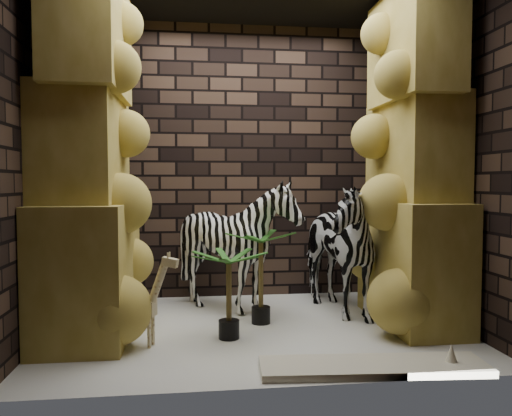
{
  "coord_description": "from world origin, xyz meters",
  "views": [
    {
      "loc": [
        -0.51,
        -4.19,
        1.27
      ],
      "look_at": [
        0.02,
        0.15,
        1.04
      ],
      "focal_mm": 34.4,
      "sensor_mm": 36.0,
      "label": 1
    }
  ],
  "objects": [
    {
      "name": "giraffe_toy",
      "position": [
        -0.96,
        -0.35,
        0.38
      ],
      "size": [
        0.41,
        0.24,
        0.76
      ],
      "primitive_type": null,
      "rotation": [
        0.0,
        0.0,
        -0.31
      ],
      "color": "beige",
      "rests_on": "floor"
    },
    {
      "name": "rock_pillar_left",
      "position": [
        -1.4,
        0.0,
        1.5
      ],
      "size": [
        0.68,
        1.3,
        3.0
      ],
      "primitive_type": null,
      "color": "tan",
      "rests_on": "floor"
    },
    {
      "name": "zebra_left",
      "position": [
        -0.12,
        0.55,
        0.59
      ],
      "size": [
        1.15,
        1.37,
        1.17
      ],
      "primitive_type": "imported",
      "rotation": [
        0.0,
        0.0,
        0.08
      ],
      "color": "white",
      "rests_on": "floor"
    },
    {
      "name": "wall_back",
      "position": [
        0.0,
        1.25,
        1.5
      ],
      "size": [
        3.5,
        0.0,
        3.5
      ],
      "primitive_type": "plane",
      "rotation": [
        1.57,
        0.0,
        0.0
      ],
      "color": "black",
      "rests_on": "ground"
    },
    {
      "name": "zebra_right",
      "position": [
        0.77,
        0.44,
        0.73
      ],
      "size": [
        0.92,
        1.35,
        1.47
      ],
      "primitive_type": "imported",
      "rotation": [
        0.0,
        0.0,
        0.21
      ],
      "color": "white",
      "rests_on": "floor"
    },
    {
      "name": "wall_right",
      "position": [
        1.75,
        0.0,
        1.5
      ],
      "size": [
        0.0,
        3.0,
        3.0
      ],
      "primitive_type": "plane",
      "rotation": [
        1.57,
        0.0,
        -1.57
      ],
      "color": "black",
      "rests_on": "ground"
    },
    {
      "name": "palm_back",
      "position": [
        -0.25,
        -0.25,
        0.36
      ],
      "size": [
        0.36,
        0.36,
        0.73
      ],
      "primitive_type": null,
      "color": "#11410E",
      "rests_on": "floor"
    },
    {
      "name": "wall_front",
      "position": [
        0.0,
        -1.25,
        1.5
      ],
      "size": [
        3.5,
        0.0,
        3.5
      ],
      "primitive_type": "plane",
      "rotation": [
        -1.57,
        0.0,
        0.0
      ],
      "color": "black",
      "rests_on": "ground"
    },
    {
      "name": "floor",
      "position": [
        0.0,
        0.0,
        0.0
      ],
      "size": [
        3.5,
        3.5,
        0.0
      ],
      "primitive_type": "plane",
      "color": "beige",
      "rests_on": "ground"
    },
    {
      "name": "palm_front",
      "position": [
        0.06,
        0.14,
        0.42
      ],
      "size": [
        0.36,
        0.36,
        0.85
      ],
      "primitive_type": null,
      "color": "#11410E",
      "rests_on": "floor"
    },
    {
      "name": "wall_left",
      "position": [
        -1.75,
        0.0,
        1.5
      ],
      "size": [
        0.0,
        3.0,
        3.0
      ],
      "primitive_type": "plane",
      "rotation": [
        1.57,
        0.0,
        1.57
      ],
      "color": "black",
      "rests_on": "ground"
    },
    {
      "name": "surfboard",
      "position": [
        0.67,
        -1.05,
        0.03
      ],
      "size": [
        1.56,
        0.48,
        0.05
      ],
      "primitive_type": "cube",
      "rotation": [
        0.0,
        0.0,
        -0.07
      ],
      "color": "beige",
      "rests_on": "floor"
    },
    {
      "name": "rock_pillar_right",
      "position": [
        1.42,
        0.0,
        1.5
      ],
      "size": [
        0.58,
        1.25,
        3.0
      ],
      "primitive_type": null,
      "color": "tan",
      "rests_on": "floor"
    }
  ]
}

